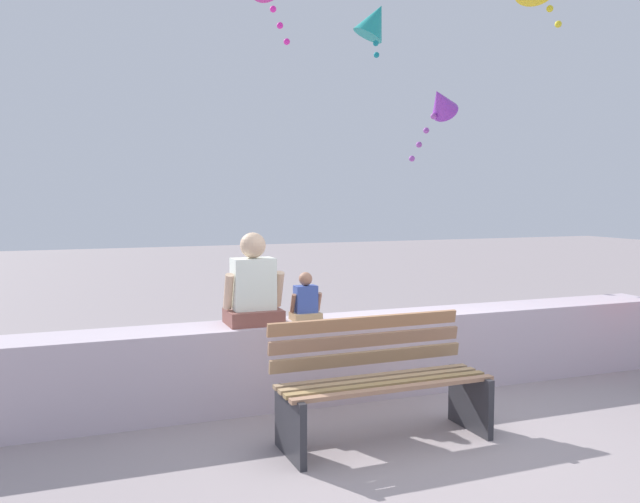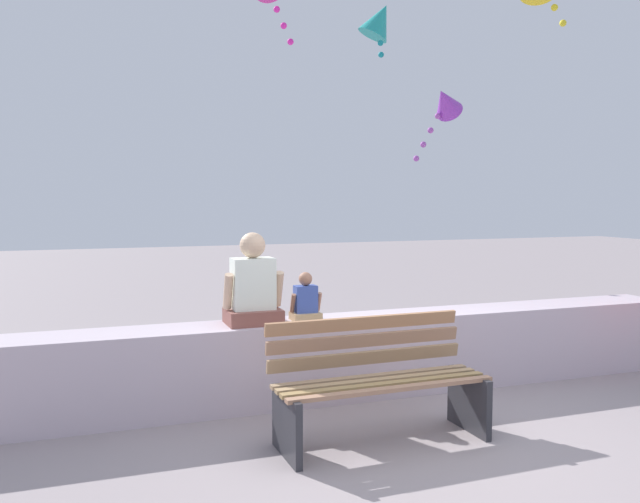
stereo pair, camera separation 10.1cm
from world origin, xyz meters
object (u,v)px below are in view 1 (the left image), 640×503
person_child (306,301)px  kite_teal (375,21)px  park_bench (380,384)px  person_adult (253,288)px  kite_purple (440,103)px

person_child → kite_teal: bearing=56.1°
park_bench → person_adult: size_ratio=2.05×
park_bench → person_adult: (-0.67, 1.08, 0.60)m
person_adult → person_child: size_ratio=1.84×
person_child → kite_purple: size_ratio=0.42×
park_bench → kite_teal: 6.19m
person_adult → person_child: (0.47, 0.00, -0.14)m
park_bench → kite_teal: kite_teal is taller
person_child → kite_teal: 5.24m
park_bench → person_adult: 1.41m
person_adult → person_child: bearing=0.1°
person_child → park_bench: bearing=-79.6°
person_child → kite_purple: 4.00m
kite_purple → person_adult: bearing=-145.1°
park_bench → kite_purple: size_ratio=1.58×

